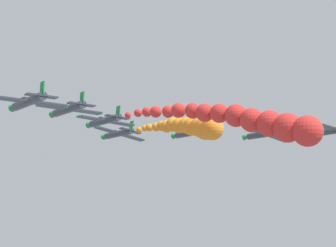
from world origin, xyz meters
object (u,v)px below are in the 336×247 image
at_px(airplane_left_inner, 104,121).
at_px(airplane_trailing, 28,101).
at_px(airplane_right_outer, 265,134).
at_px(airplane_right_inner, 191,133).
at_px(airplane_high_slot, 336,130).
at_px(airplane_lead, 118,134).
at_px(airplane_left_outer, 68,109).

bearing_deg(airplane_left_inner, airplane_trailing, -141.29).
bearing_deg(airplane_trailing, airplane_right_outer, 9.70).
distance_m(airplane_left_inner, airplane_right_inner, 17.46).
xyz_separation_m(airplane_right_inner, airplane_high_slot, (18.69, -15.65, 0.02)).
xyz_separation_m(airplane_left_inner, airplane_right_outer, (27.18, -6.82, -0.86)).
relative_size(airplane_left_inner, airplane_trailing, 1.00).
distance_m(airplane_left_inner, airplane_right_outer, 28.04).
bearing_deg(airplane_right_outer, airplane_right_inner, 140.74).
relative_size(airplane_lead, airplane_left_outer, 1.00).
bearing_deg(airplane_left_outer, airplane_high_slot, -9.14).
bearing_deg(airplane_lead, airplane_trailing, -136.88).
bearing_deg(airplane_right_inner, airplane_left_inner, -176.18).
xyz_separation_m(airplane_left_inner, airplane_high_slot, (36.10, -14.48, -0.46)).
bearing_deg(airplane_trailing, airplane_left_outer, 40.33).
bearing_deg(airplane_left_outer, airplane_left_inner, 37.14).
relative_size(airplane_lead, airplane_right_outer, 1.00).
height_order(airplane_trailing, airplane_high_slot, airplane_high_slot).
height_order(airplane_right_inner, airplane_trailing, airplane_right_inner).
relative_size(airplane_right_outer, airplane_trailing, 1.00).
relative_size(airplane_left_inner, airplane_right_outer, 1.00).
xyz_separation_m(airplane_left_outer, airplane_right_outer, (36.63, 0.34, -0.82)).
distance_m(airplane_right_inner, airplane_trailing, 38.93).
distance_m(airplane_left_outer, airplane_high_slot, 46.14).
bearing_deg(airplane_high_slot, airplane_trailing, -179.90).
height_order(airplane_left_inner, airplane_right_inner, airplane_left_inner).
distance_m(airplane_lead, airplane_right_inner, 12.88).
bearing_deg(airplane_left_inner, airplane_high_slot, -21.86).
bearing_deg(airplane_high_slot, airplane_left_outer, 170.86).
bearing_deg(airplane_trailing, airplane_right_inner, 23.85).
bearing_deg(airplane_right_outer, airplane_trailing, -170.30).
xyz_separation_m(airplane_left_outer, airplane_trailing, (-8.74, -7.42, -0.93)).
bearing_deg(airplane_high_slot, airplane_lead, 138.97).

